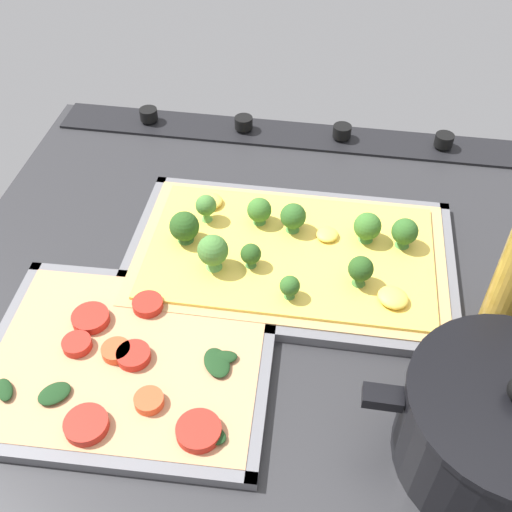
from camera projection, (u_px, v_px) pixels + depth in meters
ground_plane at (262, 292)px, 74.96cm from camera, size 76.12×69.97×3.00cm
stove_control_panel at (292, 133)px, 95.57cm from camera, size 73.07×7.00×2.60cm
baking_tray_front at (290, 259)px, 76.29cm from camera, size 40.17×25.58×1.30cm
broccoli_pizza at (288, 250)px, 75.33cm from camera, size 37.75×23.16×5.97cm
baking_tray_back at (129, 362)px, 65.36cm from camera, size 31.17×25.68×1.30cm
veggie_pizza_back at (128, 361)px, 64.55cm from camera, size 28.68×23.18×1.90cm
cooking_pot at (501, 429)px, 54.63cm from camera, size 25.10×18.26×12.35cm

